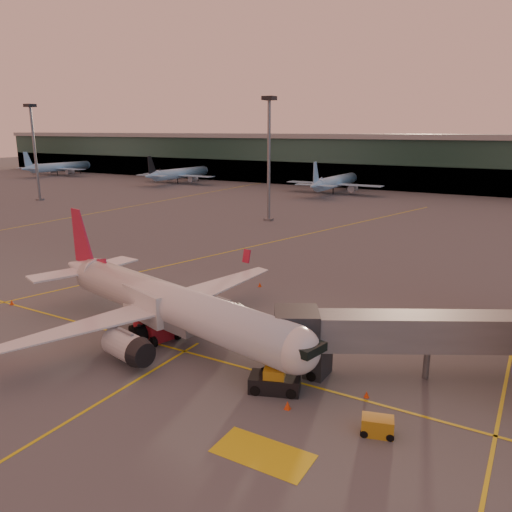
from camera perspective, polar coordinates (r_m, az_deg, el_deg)
The scene contains 15 objects.
ground at distance 45.12m, azimuth -17.29°, elevation -11.35°, with size 600.00×600.00×0.00m, color #4C4F54.
taxi_markings at distance 83.15m, azimuth 1.97°, elevation 1.03°, with size 100.12×173.00×0.01m.
terminal at distance 171.81m, azimuth 20.06°, elevation 9.99°, with size 400.00×20.00×17.60m.
mast_west_far at distance 150.07m, azimuth -24.02°, elevation 11.47°, with size 2.40×2.40×25.60m.
mast_west_near at distance 105.99m, azimuth 1.49°, elevation 12.01°, with size 2.40×2.40×25.60m.
distant_aircraft_row at distance 168.86m, azimuth -0.14°, elevation 7.79°, with size 225.00×34.00×13.00m.
main_airplane at distance 46.94m, azimuth -10.36°, elevation -5.34°, with size 34.87×31.72×10.62m.
jet_bridge at distance 41.59m, azimuth 20.93°, elevation -8.35°, with size 23.16×14.50×5.44m.
catering_truck at distance 47.87m, azimuth -11.80°, elevation -5.97°, with size 6.65×4.40×4.76m.
gpu_cart at distance 34.56m, azimuth 13.71°, elevation -18.40°, with size 2.32×1.76×1.21m.
pushback_tug at distance 38.36m, azimuth 2.16°, elevation -14.11°, with size 4.22×3.16×1.94m.
cone_nose at distance 38.63m, azimuth 12.53°, elevation -15.19°, with size 0.39×0.39×0.49m.
cone_tail at distance 62.22m, azimuth -26.13°, elevation -4.78°, with size 0.44×0.44×0.57m.
cone_wing_left at distance 62.17m, azimuth 0.44°, elevation -3.29°, with size 0.44×0.44×0.56m.
cone_fwd at distance 36.47m, azimuth 3.62°, elevation -16.65°, with size 0.47×0.47×0.60m.
Camera 1 is at (30.82, -26.92, 19.00)m, focal length 35.00 mm.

